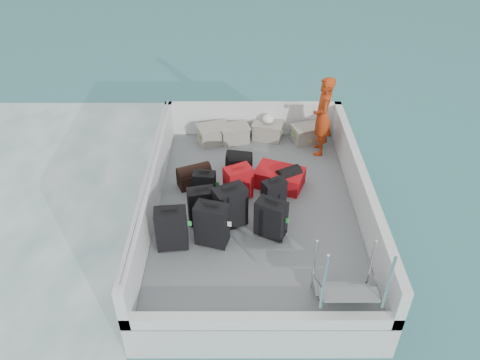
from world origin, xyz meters
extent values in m
plane|color=#195A5A|center=(0.00, 0.00, 0.00)|extent=(160.00, 160.00, 0.00)
cube|color=silver|center=(0.00, 0.00, 0.30)|extent=(3.60, 5.00, 0.60)
cube|color=slate|center=(0.00, 0.00, 0.61)|extent=(3.30, 4.70, 0.02)
cube|color=silver|center=(-1.73, 0.00, 0.97)|extent=(0.14, 5.00, 0.70)
cube|color=silver|center=(1.73, 0.00, 0.97)|extent=(0.14, 5.00, 0.70)
cube|color=silver|center=(0.00, 2.43, 0.97)|extent=(3.60, 0.14, 0.70)
cube|color=silver|center=(0.00, -2.43, 0.72)|extent=(3.60, 0.14, 0.20)
cylinder|color=silver|center=(-1.73, 0.00, 1.37)|extent=(0.04, 4.80, 0.04)
cube|color=black|center=(-1.29, -0.99, 0.98)|extent=(0.49, 0.31, 0.72)
cube|color=black|center=(-0.88, -0.40, 0.94)|extent=(0.47, 0.33, 0.64)
cube|color=black|center=(-0.87, 0.19, 0.89)|extent=(0.39, 0.27, 0.54)
cube|color=black|center=(-0.70, -0.90, 0.99)|extent=(0.54, 0.40, 0.73)
cube|color=black|center=(-0.43, -0.49, 0.99)|extent=(0.58, 0.49, 0.74)
cube|color=#B80E14|center=(-0.30, 0.22, 0.93)|extent=(0.53, 0.44, 0.63)
cube|color=black|center=(0.21, -0.71, 0.94)|extent=(0.54, 0.46, 0.64)
cube|color=black|center=(0.29, -0.04, 0.89)|extent=(0.44, 0.38, 0.54)
cube|color=#B80E14|center=(0.43, 0.58, 0.78)|extent=(0.97, 0.82, 0.33)
cube|color=gray|center=(-0.80, 2.04, 0.80)|extent=(0.69, 0.59, 0.35)
cube|color=gray|center=(-0.38, 2.09, 0.79)|extent=(0.63, 0.51, 0.33)
cube|color=gray|center=(0.31, 2.20, 0.79)|extent=(0.65, 0.53, 0.34)
cube|color=gray|center=(1.09, 2.09, 0.78)|extent=(0.63, 0.52, 0.33)
ellipsoid|color=yellow|center=(1.11, 2.03, 0.73)|extent=(0.28, 0.26, 0.22)
ellipsoid|color=white|center=(0.31, 2.20, 1.05)|extent=(0.24, 0.24, 0.18)
imported|color=#EA4616|center=(1.30, 1.70, 1.41)|extent=(0.42, 0.61, 1.57)
camera|label=1|loc=(-0.27, -6.15, 5.70)|focal=35.00mm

